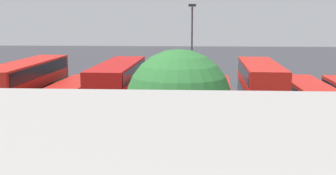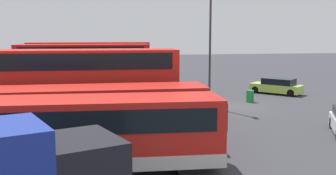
{
  "view_description": "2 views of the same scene",
  "coord_description": "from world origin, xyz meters",
  "px_view_note": "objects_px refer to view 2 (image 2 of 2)",
  "views": [
    {
      "loc": [
        -0.15,
        41.45,
        7.97
      ],
      "look_at": [
        2.04,
        2.69,
        1.24
      ],
      "focal_mm": 43.95,
      "sensor_mm": 36.0,
      "label": 1
    },
    {
      "loc": [
        -27.89,
        10.35,
        5.47
      ],
      "look_at": [
        1.97,
        4.85,
        1.25
      ],
      "focal_mm": 42.11,
      "sensor_mm": 36.0,
      "label": 2
    }
  ],
  "objects_px": {
    "bus_single_deck_fifth": "(78,85)",
    "bus_single_deck_seventh": "(85,75)",
    "bus_double_decker_third": "(88,87)",
    "bus_single_deck_fourth": "(76,92)",
    "car_hatchback_silver": "(277,86)",
    "waste_bin_yellow": "(250,96)",
    "bus_single_deck_second": "(82,115)",
    "lamp_post_tall": "(210,36)",
    "bus_double_decker_sixth": "(84,70)",
    "bus_single_deck_near_end": "(73,132)",
    "bus_double_decker_far_end": "(90,63)"
  },
  "relations": [
    {
      "from": "bus_double_decker_sixth",
      "to": "bus_double_decker_far_end",
      "type": "height_order",
      "value": "same"
    },
    {
      "from": "bus_single_deck_second",
      "to": "bus_single_deck_seventh",
      "type": "relative_size",
      "value": 1.16
    },
    {
      "from": "bus_single_deck_second",
      "to": "car_hatchback_silver",
      "type": "distance_m",
      "value": 21.94
    },
    {
      "from": "bus_single_deck_near_end",
      "to": "bus_single_deck_second",
      "type": "distance_m",
      "value": 3.27
    },
    {
      "from": "lamp_post_tall",
      "to": "bus_double_decker_far_end",
      "type": "bearing_deg",
      "value": 34.92
    },
    {
      "from": "bus_single_deck_near_end",
      "to": "bus_double_decker_far_end",
      "type": "relative_size",
      "value": 0.99
    },
    {
      "from": "waste_bin_yellow",
      "to": "bus_single_deck_fourth",
      "type": "bearing_deg",
      "value": 103.29
    },
    {
      "from": "bus_double_decker_third",
      "to": "bus_double_decker_far_end",
      "type": "distance_m",
      "value": 17.72
    },
    {
      "from": "bus_single_deck_fourth",
      "to": "bus_single_deck_fifth",
      "type": "height_order",
      "value": "same"
    },
    {
      "from": "lamp_post_tall",
      "to": "waste_bin_yellow",
      "type": "distance_m",
      "value": 6.33
    },
    {
      "from": "bus_double_decker_third",
      "to": "bus_single_deck_fourth",
      "type": "height_order",
      "value": "bus_double_decker_third"
    },
    {
      "from": "bus_single_deck_second",
      "to": "bus_double_decker_sixth",
      "type": "relative_size",
      "value": 1.1
    },
    {
      "from": "bus_single_deck_fourth",
      "to": "bus_double_decker_sixth",
      "type": "distance_m",
      "value": 7.11
    },
    {
      "from": "bus_double_decker_third",
      "to": "bus_single_deck_fourth",
      "type": "xyz_separation_m",
      "value": [
        3.54,
        0.82,
        -0.82
      ]
    },
    {
      "from": "bus_single_deck_near_end",
      "to": "bus_double_decker_sixth",
      "type": "bearing_deg",
      "value": 0.12
    },
    {
      "from": "bus_double_decker_third",
      "to": "car_hatchback_silver",
      "type": "xyz_separation_m",
      "value": [
        10.27,
        -16.54,
        -1.74
      ]
    },
    {
      "from": "bus_double_decker_third",
      "to": "car_hatchback_silver",
      "type": "height_order",
      "value": "bus_double_decker_third"
    },
    {
      "from": "bus_single_deck_near_end",
      "to": "bus_double_decker_sixth",
      "type": "xyz_separation_m",
      "value": [
        17.72,
        0.04,
        0.82
      ]
    },
    {
      "from": "bus_single_deck_fifth",
      "to": "bus_single_deck_seventh",
      "type": "relative_size",
      "value": 1.09
    },
    {
      "from": "bus_single_deck_fourth",
      "to": "car_hatchback_silver",
      "type": "bearing_deg",
      "value": -68.82
    },
    {
      "from": "lamp_post_tall",
      "to": "waste_bin_yellow",
      "type": "xyz_separation_m",
      "value": [
        1.59,
        -3.84,
        -4.78
      ]
    },
    {
      "from": "bus_single_deck_near_end",
      "to": "bus_single_deck_fifth",
      "type": "xyz_separation_m",
      "value": [
        14.17,
        0.38,
        -0.0
      ]
    },
    {
      "from": "bus_single_deck_second",
      "to": "bus_single_deck_fourth",
      "type": "relative_size",
      "value": 1.02
    },
    {
      "from": "bus_double_decker_third",
      "to": "waste_bin_yellow",
      "type": "xyz_separation_m",
      "value": [
        6.69,
        -12.52,
        -1.97
      ]
    },
    {
      "from": "bus_single_deck_fourth",
      "to": "lamp_post_tall",
      "type": "height_order",
      "value": "lamp_post_tall"
    },
    {
      "from": "bus_double_decker_third",
      "to": "bus_single_deck_seventh",
      "type": "bearing_deg",
      "value": 2.15
    },
    {
      "from": "car_hatchback_silver",
      "to": "waste_bin_yellow",
      "type": "xyz_separation_m",
      "value": [
        -3.57,
        4.02,
        -0.23
      ]
    },
    {
      "from": "bus_single_deck_fourth",
      "to": "waste_bin_yellow",
      "type": "xyz_separation_m",
      "value": [
        3.15,
        -13.34,
        -1.15
      ]
    },
    {
      "from": "bus_single_deck_second",
      "to": "bus_single_deck_fifth",
      "type": "xyz_separation_m",
      "value": [
        10.9,
        0.63,
        -0.0
      ]
    },
    {
      "from": "bus_double_decker_third",
      "to": "lamp_post_tall",
      "type": "height_order",
      "value": "lamp_post_tall"
    },
    {
      "from": "bus_double_decker_third",
      "to": "bus_double_decker_sixth",
      "type": "bearing_deg",
      "value": 2.78
    },
    {
      "from": "bus_single_deck_fourth",
      "to": "bus_double_decker_sixth",
      "type": "bearing_deg",
      "value": -2.5
    },
    {
      "from": "bus_single_deck_second",
      "to": "lamp_post_tall",
      "type": "height_order",
      "value": "lamp_post_tall"
    },
    {
      "from": "bus_single_deck_second",
      "to": "bus_double_decker_sixth",
      "type": "bearing_deg",
      "value": 1.13
    },
    {
      "from": "bus_single_deck_second",
      "to": "bus_double_decker_third",
      "type": "distance_m",
      "value": 3.96
    },
    {
      "from": "bus_double_decker_third",
      "to": "bus_single_deck_fifth",
      "type": "distance_m",
      "value": 7.14
    },
    {
      "from": "waste_bin_yellow",
      "to": "lamp_post_tall",
      "type": "bearing_deg",
      "value": 112.49
    },
    {
      "from": "waste_bin_yellow",
      "to": "bus_single_deck_seventh",
      "type": "bearing_deg",
      "value": 59.75
    },
    {
      "from": "car_hatchback_silver",
      "to": "bus_double_decker_sixth",
      "type": "bearing_deg",
      "value": 88.9
    },
    {
      "from": "bus_double_decker_far_end",
      "to": "bus_double_decker_sixth",
      "type": "bearing_deg",
      "value": 176.94
    },
    {
      "from": "bus_single_deck_near_end",
      "to": "bus_single_deck_fifth",
      "type": "bearing_deg",
      "value": 1.55
    },
    {
      "from": "bus_single_deck_fourth",
      "to": "bus_single_deck_seventh",
      "type": "bearing_deg",
      "value": -1.52
    },
    {
      "from": "bus_single_deck_fifth",
      "to": "bus_single_deck_seventh",
      "type": "xyz_separation_m",
      "value": [
        7.27,
        -0.32,
        -0.0
      ]
    },
    {
      "from": "car_hatchback_silver",
      "to": "lamp_post_tall",
      "type": "height_order",
      "value": "lamp_post_tall"
    },
    {
      "from": "bus_single_deck_near_end",
      "to": "bus_single_deck_seventh",
      "type": "height_order",
      "value": "same"
    },
    {
      "from": "bus_single_deck_seventh",
      "to": "lamp_post_tall",
      "type": "bearing_deg",
      "value": -134.96
    },
    {
      "from": "bus_single_deck_near_end",
      "to": "waste_bin_yellow",
      "type": "distance_m",
      "value": 19.0
    },
    {
      "from": "bus_double_decker_third",
      "to": "lamp_post_tall",
      "type": "relative_size",
      "value": 1.13
    },
    {
      "from": "bus_single_deck_second",
      "to": "lamp_post_tall",
      "type": "relative_size",
      "value": 1.31
    },
    {
      "from": "bus_double_decker_sixth",
      "to": "waste_bin_yellow",
      "type": "height_order",
      "value": "bus_double_decker_sixth"
    }
  ]
}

